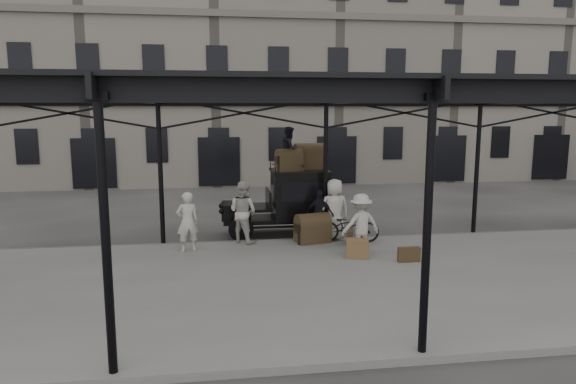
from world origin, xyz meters
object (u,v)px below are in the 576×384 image
Objects in this scene: taxi at (290,199)px; bicycle at (349,226)px; porter_left at (187,222)px; steamer_trunk_platform at (313,230)px; porter_official at (320,215)px; steamer_trunk_roof_near at (289,162)px.

taxi is 1.97× the size of bicycle.
taxi is 3.92m from porter_left.
taxi is 2.41m from bicycle.
porter_left is 1.70× the size of steamer_trunk_platform.
steamer_trunk_platform is at bearing 76.56° from porter_official.
taxi reaches higher than porter_left.
porter_official is at bearing 32.24° from steamer_trunk_platform.
bicycle is (0.81, -0.41, -0.29)m from porter_official.
steamer_trunk_platform is (-1.10, 0.12, -0.11)m from bicycle.
taxi is at bearing 91.90° from steamer_trunk_platform.
taxi is at bearing 57.50° from steamer_trunk_roof_near.
porter_left is 0.93× the size of bicycle.
porter_left is at bearing -146.45° from taxi.
steamer_trunk_roof_near is 0.81× the size of steamer_trunk_platform.
porter_official is (4.00, 0.81, -0.08)m from porter_left.
porter_left reaches higher than steamer_trunk_platform.
taxi is 2.12× the size of porter_left.
porter_official is 0.84× the size of bicycle.
porter_left is 3.99m from steamer_trunk_roof_near.
steamer_trunk_roof_near is (-0.08, -0.25, 1.28)m from taxi.
bicycle is 2.25× the size of steamer_trunk_roof_near.
porter_left is 2.10× the size of steamer_trunk_roof_near.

